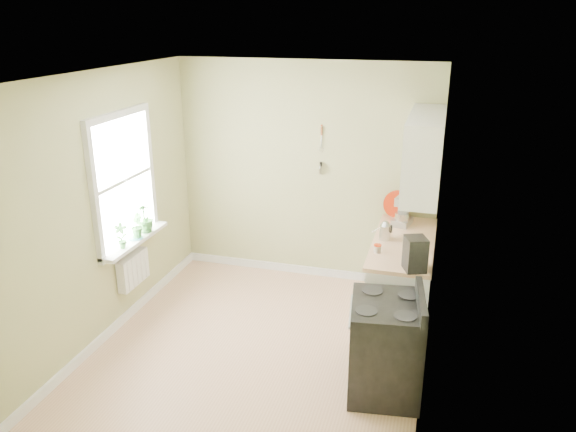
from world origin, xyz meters
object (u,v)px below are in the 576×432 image
(stove, at_px, (385,347))
(coffee_maker, at_px, (415,255))
(stand_mixer, at_px, (403,211))
(kettle, at_px, (385,231))

(stove, relative_size, coffee_maker, 3.03)
(stove, relative_size, stand_mixer, 2.64)
(coffee_maker, bearing_deg, stove, -104.16)
(stand_mixer, bearing_deg, kettle, -104.53)
(kettle, xyz_separation_m, coffee_maker, (0.35, -0.69, 0.05))
(stove, distance_m, kettle, 1.46)
(coffee_maker, bearing_deg, kettle, 117.14)
(stove, bearing_deg, kettle, 98.07)
(stove, distance_m, stand_mixer, 1.97)
(stove, bearing_deg, stand_mixer, 91.60)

